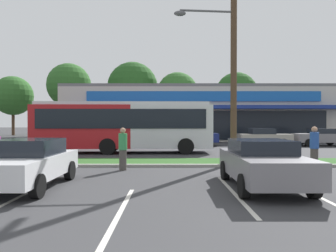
{
  "coord_description": "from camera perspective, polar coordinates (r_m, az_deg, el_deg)",
  "views": [
    {
      "loc": [
        -0.24,
        -0.69,
        1.96
      ],
      "look_at": [
        -0.28,
        18.1,
        1.74
      ],
      "focal_mm": 32.8,
      "sensor_mm": 36.0,
      "label": 1
    }
  ],
  "objects": [
    {
      "name": "storefront_building",
      "position": [
        37.49,
        5.6,
        2.17
      ],
      "size": [
        29.32,
        14.57,
        5.89
      ],
      "color": "#BCB7AD",
      "rests_on": "ground_plane"
    },
    {
      "name": "parking_stripe_1",
      "position": [
        6.85,
        -9.0,
        -15.91
      ],
      "size": [
        0.12,
        4.8,
        0.01
      ],
      "primitive_type": "cube",
      "color": "silver",
      "rests_on": "ground_plane"
    },
    {
      "name": "pedestrian_far",
      "position": [
        12.71,
        -8.26,
        -4.23
      ],
      "size": [
        0.35,
        0.35,
        1.74
      ],
      "rotation": [
        0.0,
        0.0,
        1.2
      ],
      "color": "#47423D",
      "rests_on": "ground_plane"
    },
    {
      "name": "parking_stripe_2",
      "position": [
        8.9,
        12.26,
        -12.04
      ],
      "size": [
        0.12,
        4.8,
        0.01
      ],
      "primitive_type": "cube",
      "color": "silver",
      "rests_on": "ground_plane"
    },
    {
      "name": "tree_far_left",
      "position": [
        52.24,
        -26.72,
        5.04
      ],
      "size": [
        5.9,
        5.9,
        8.97
      ],
      "color": "#473323",
      "rests_on": "ground_plane"
    },
    {
      "name": "car_5",
      "position": [
        25.88,
        4.21,
        -1.94
      ],
      "size": [
        4.56,
        1.91,
        1.53
      ],
      "color": "navy",
      "rests_on": "ground_plane"
    },
    {
      "name": "car_0",
      "position": [
        10.2,
        -24.69,
        -6.21
      ],
      "size": [
        2.02,
        4.17,
        1.45
      ],
      "rotation": [
        0.0,
        0.0,
        -1.57
      ],
      "color": "silver",
      "rests_on": "ground_plane"
    },
    {
      "name": "grass_median",
      "position": [
        14.82,
        1.04,
        -6.7
      ],
      "size": [
        56.0,
        2.2,
        0.12
      ],
      "primitive_type": "cube",
      "color": "#2D5B23",
      "rests_on": "ground_plane"
    },
    {
      "name": "parking_stripe_0",
      "position": [
        9.07,
        -26.01,
        -11.85
      ],
      "size": [
        0.12,
        4.8,
        0.01
      ],
      "primitive_type": "cube",
      "color": "silver",
      "rests_on": "ground_plane"
    },
    {
      "name": "bus_stop_bench",
      "position": [
        13.64,
        -22.08,
        -5.51
      ],
      "size": [
        1.6,
        0.45,
        0.95
      ],
      "rotation": [
        0.0,
        0.0,
        3.14
      ],
      "color": "brown",
      "rests_on": "ground_plane"
    },
    {
      "name": "pedestrian_mid",
      "position": [
        14.29,
        25.67,
        -3.66
      ],
      "size": [
        0.36,
        0.36,
        1.79
      ],
      "rotation": [
        0.0,
        0.0,
        6.24
      ],
      "color": "#47423D",
      "rests_on": "ground_plane"
    },
    {
      "name": "city_bus",
      "position": [
        19.99,
        -8.1,
        0.1
      ],
      "size": [
        11.32,
        2.91,
        3.25
      ],
      "rotation": [
        0.0,
        0.0,
        0.03
      ],
      "color": "#AD191E",
      "rests_on": "ground_plane"
    },
    {
      "name": "utility_pole",
      "position": [
        15.4,
        11.72,
        13.5
      ],
      "size": [
        3.04,
        2.4,
        10.07
      ],
      "color": "#4C3826",
      "rests_on": "ground_plane"
    },
    {
      "name": "tree_left",
      "position": [
        48.31,
        -17.79,
        7.21
      ],
      "size": [
        6.45,
        6.45,
        10.74
      ],
      "color": "#473323",
      "rests_on": "ground_plane"
    },
    {
      "name": "tree_mid_right",
      "position": [
        47.86,
        12.72,
        5.99
      ],
      "size": [
        6.26,
        6.26,
        9.56
      ],
      "color": "#473323",
      "rests_on": "ground_plane"
    },
    {
      "name": "curb_lip",
      "position": [
        13.61,
        1.13,
        -7.36
      ],
      "size": [
        56.0,
        0.24,
        0.12
      ],
      "primitive_type": "cube",
      "color": "#99968C",
      "rests_on": "ground_plane"
    },
    {
      "name": "tree_mid_left",
      "position": [
        47.63,
        -6.46,
        7.17
      ],
      "size": [
        7.66,
        7.66,
        11.2
      ],
      "color": "#473323",
      "rests_on": "ground_plane"
    },
    {
      "name": "car_1",
      "position": [
        9.71,
        17.29,
        -6.51
      ],
      "size": [
        2.01,
        4.22,
        1.43
      ],
      "rotation": [
        0.0,
        0.0,
        -1.57
      ],
      "color": "slate",
      "rests_on": "ground_plane"
    },
    {
      "name": "car_3",
      "position": [
        28.52,
        26.55,
        -1.82
      ],
      "size": [
        4.17,
        1.88,
        1.45
      ],
      "rotation": [
        0.0,
        0.0,
        3.14
      ],
      "color": "slate",
      "rests_on": "ground_plane"
    },
    {
      "name": "car_2",
      "position": [
        26.94,
        17.49,
        -1.93
      ],
      "size": [
        4.28,
        1.9,
        1.45
      ],
      "color": "#9E998C",
      "rests_on": "ground_plane"
    },
    {
      "name": "tree_mid",
      "position": [
        45.5,
        1.9,
        6.14
      ],
      "size": [
        6.07,
        6.07,
        9.36
      ],
      "color": "#473323",
      "rests_on": "ground_plane"
    }
  ]
}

